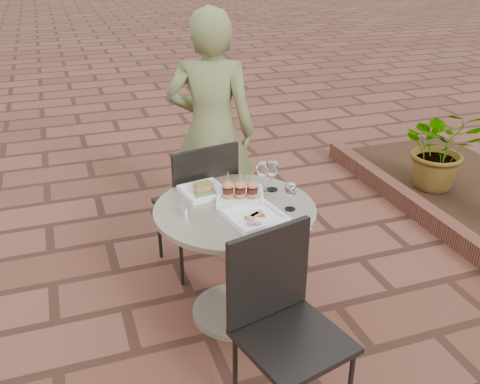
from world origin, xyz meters
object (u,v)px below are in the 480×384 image
object	(u,v)px
chair_near	(281,312)
plate_salmon	(203,190)
plate_tuna	(255,217)
plate_sliders	(240,193)
chair_far	(200,198)
diner	(211,132)
cafe_table	(235,245)

from	to	relation	value
chair_near	plate_salmon	xyz separation A→B (m)	(-0.09, 0.94, 0.20)
plate_salmon	plate_tuna	distance (m)	0.43
plate_sliders	plate_tuna	xyz separation A→B (m)	(-0.01, -0.25, -0.02)
plate_tuna	plate_sliders	bearing A→B (deg)	88.63
chair_far	plate_salmon	size ratio (longest dim) A/B	3.38
plate_salmon	plate_sliders	bearing A→B (deg)	-39.66
plate_tuna	diner	bearing A→B (deg)	85.39
cafe_table	plate_tuna	size ratio (longest dim) A/B	2.78
cafe_table	plate_salmon	bearing A→B (deg)	116.41
chair_far	plate_sliders	distance (m)	0.51
chair_near	plate_tuna	xyz separation A→B (m)	(0.08, 0.55, 0.20)
chair_near	chair_far	bearing A→B (deg)	78.03
chair_far	plate_sliders	xyz separation A→B (m)	(0.12, -0.44, 0.22)
cafe_table	plate_salmon	world-z (taller)	plate_salmon
cafe_table	diner	world-z (taller)	diner
chair_near	diner	xyz separation A→B (m)	(0.16, 1.63, 0.30)
plate_tuna	chair_far	bearing A→B (deg)	99.45
plate_sliders	plate_tuna	distance (m)	0.25
chair_near	plate_sliders	bearing A→B (deg)	70.33
cafe_table	chair_far	size ratio (longest dim) A/B	0.97
chair_far	chair_near	world-z (taller)	same
chair_far	diner	distance (m)	0.53
plate_sliders	plate_salmon	bearing A→B (deg)	140.34
cafe_table	plate_tuna	distance (m)	0.32
chair_near	plate_salmon	world-z (taller)	chair_near
chair_far	chair_near	distance (m)	1.24
diner	plate_tuna	size ratio (longest dim) A/B	5.22
plate_sliders	chair_near	bearing A→B (deg)	-95.90
chair_far	plate_salmon	bearing A→B (deg)	69.65
chair_far	diner	size ratio (longest dim) A/B	0.55
cafe_table	plate_sliders	xyz separation A→B (m)	(0.06, 0.08, 0.28)
plate_salmon	plate_tuna	xyz separation A→B (m)	(0.17, -0.39, -0.00)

